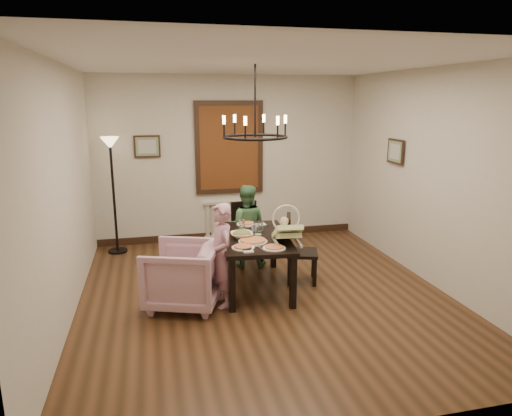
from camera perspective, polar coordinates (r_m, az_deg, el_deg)
name	(u,v)px	position (r m, az deg, el deg)	size (l,w,h in m)	color
room_shell	(258,180)	(5.78, 0.22, 3.50)	(4.51, 5.00, 2.81)	#52311C
dining_table	(255,242)	(5.86, -0.10, -4.31)	(0.97, 1.56, 0.69)	black
chair_far	(248,233)	(6.81, -1.03, -3.14)	(0.40, 0.40, 0.91)	black
chair_right	(302,249)	(6.11, 5.79, -5.11)	(0.40, 0.40, 0.92)	black
armchair	(183,275)	(5.50, -9.12, -8.27)	(0.82, 0.84, 0.76)	#CD9DB4
elderly_woman	(221,264)	(5.41, -4.38, -6.97)	(0.38, 0.25, 1.03)	#C78C9F
seated_man	(246,233)	(6.67, -1.24, -3.09)	(0.49, 0.38, 1.00)	#4A7D4F
baby_bouncer	(287,230)	(5.52, 3.91, -2.80)	(0.37, 0.50, 0.32)	beige
salad_bowl	(242,235)	(5.75, -1.79, -3.35)	(0.34, 0.34, 0.08)	white
pizza_platter	(253,241)	(5.57, -0.39, -4.13)	(0.35, 0.35, 0.04)	tan
drinking_glass	(256,228)	(5.94, 0.05, -2.47)	(0.07, 0.07, 0.15)	silver
window_blinds	(229,148)	(7.78, -3.36, 7.54)	(1.00, 0.03, 1.40)	brown
radiator	(230,219)	(8.03, -3.27, -1.36)	(0.92, 0.12, 0.62)	silver
picture_back	(147,146)	(7.67, -13.45, 7.49)	(0.42, 0.03, 0.36)	black
picture_right	(396,151)	(7.06, 17.04, 6.78)	(0.42, 0.03, 0.36)	black
floor_lamp	(114,197)	(7.49, -17.34, 1.30)	(0.30, 0.30, 1.80)	black
chandelier	(255,137)	(5.60, -0.11, 8.86)	(0.80, 0.80, 0.04)	black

